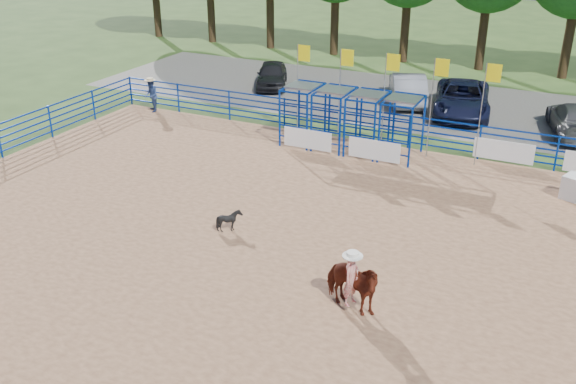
# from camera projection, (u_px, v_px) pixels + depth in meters

# --- Properties ---
(ground) EXTENTS (120.00, 120.00, 0.00)m
(ground) POSITION_uv_depth(u_px,v_px,m) (316.00, 251.00, 19.82)
(ground) COLOR #3C5923
(ground) RESTS_ON ground
(arena_dirt) EXTENTS (30.00, 20.00, 0.02)m
(arena_dirt) POSITION_uv_depth(u_px,v_px,m) (316.00, 250.00, 19.82)
(arena_dirt) COLOR #A47452
(arena_dirt) RESTS_ON ground
(gravel_strip) EXTENTS (40.00, 10.00, 0.01)m
(gravel_strip) POSITION_uv_depth(u_px,v_px,m) (445.00, 106.00, 33.73)
(gravel_strip) COLOR slate
(gravel_strip) RESTS_ON ground
(horse_and_rider) EXTENTS (1.97, 1.29, 2.48)m
(horse_and_rider) POSITION_uv_depth(u_px,v_px,m) (351.00, 281.00, 16.57)
(horse_and_rider) COLOR maroon
(horse_and_rider) RESTS_ON arena_dirt
(calf) EXTENTS (0.76, 0.70, 0.76)m
(calf) POSITION_uv_depth(u_px,v_px,m) (229.00, 220.00, 20.83)
(calf) COLOR black
(calf) RESTS_ON arena_dirt
(spectator_cowboy) EXTENTS (1.02, 1.02, 1.72)m
(spectator_cowboy) POSITION_uv_depth(u_px,v_px,m) (151.00, 95.00, 32.48)
(spectator_cowboy) COLOR navy
(spectator_cowboy) RESTS_ON arena_dirt
(car_a) EXTENTS (3.19, 4.45, 1.41)m
(car_a) POSITION_uv_depth(u_px,v_px,m) (272.00, 75.00, 36.97)
(car_a) COLOR black
(car_a) RESTS_ON gravel_strip
(car_b) EXTENTS (3.31, 5.15, 1.60)m
(car_b) POSITION_uv_depth(u_px,v_px,m) (408.00, 88.00, 34.03)
(car_b) COLOR gray
(car_b) RESTS_ON gravel_strip
(car_c) EXTENTS (3.69, 6.13, 1.59)m
(car_c) POSITION_uv_depth(u_px,v_px,m) (462.00, 99.00, 32.16)
(car_c) COLOR #141834
(car_c) RESTS_ON gravel_strip
(car_d) EXTENTS (3.08, 5.32, 1.45)m
(car_d) POSITION_uv_depth(u_px,v_px,m) (575.00, 119.00, 29.38)
(car_d) COLOR #555557
(car_d) RESTS_ON gravel_strip
(perimeter_fence) EXTENTS (30.10, 20.10, 1.50)m
(perimeter_fence) POSITION_uv_depth(u_px,v_px,m) (316.00, 229.00, 19.51)
(perimeter_fence) COLOR #072F9E
(perimeter_fence) RESTS_ON ground
(chute_assembly) EXTENTS (19.32, 2.41, 4.20)m
(chute_assembly) POSITION_uv_depth(u_px,v_px,m) (359.00, 122.00, 27.29)
(chute_assembly) COLOR #072F9E
(chute_assembly) RESTS_ON ground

